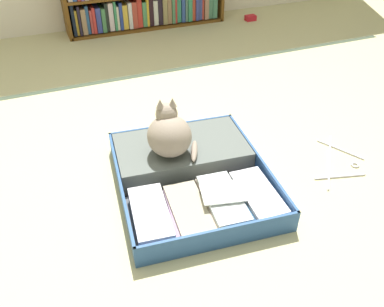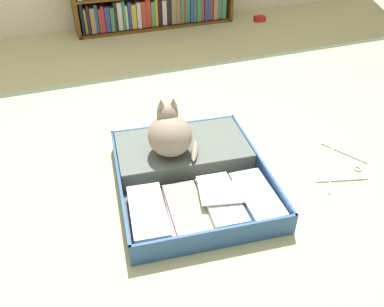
{
  "view_description": "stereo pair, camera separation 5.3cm",
  "coord_description": "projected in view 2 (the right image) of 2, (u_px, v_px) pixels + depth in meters",
  "views": [
    {
      "loc": [
        -0.41,
        -1.37,
        1.25
      ],
      "look_at": [
        0.15,
        0.01,
        0.16
      ],
      "focal_mm": 36.9,
      "sensor_mm": 36.0,
      "label": 1
    },
    {
      "loc": [
        -0.36,
        -1.39,
        1.25
      ],
      "look_at": [
        0.15,
        0.01,
        0.16
      ],
      "focal_mm": 36.9,
      "sensor_mm": 36.0,
      "label": 2
    }
  ],
  "objects": [
    {
      "name": "tatami_border",
      "position": [
        115.0,
        79.0,
        2.82
      ],
      "size": [
        4.8,
        0.05,
        0.0
      ],
      "color": "#394634",
      "rests_on": "ground_plane"
    },
    {
      "name": "clothes_hanger",
      "position": [
        340.0,
        165.0,
        2.01
      ],
      "size": [
        0.34,
        0.38,
        0.01
      ],
      "color": "silver",
      "rests_on": "ground_plane"
    },
    {
      "name": "ground_plane",
      "position": [
        164.0,
        186.0,
        1.89
      ],
      "size": [
        10.0,
        10.0,
        0.0
      ],
      "primitive_type": "plane",
      "color": "#BFB988"
    },
    {
      "name": "open_suitcase",
      "position": [
        190.0,
        172.0,
        1.9
      ],
      "size": [
        0.76,
        0.87,
        0.11
      ],
      "color": "#294E86",
      "rests_on": "ground_plane"
    },
    {
      "name": "small_red_pouch",
      "position": [
        260.0,
        19.0,
        3.84
      ],
      "size": [
        0.1,
        0.07,
        0.05
      ],
      "color": "red",
      "rests_on": "ground_plane"
    },
    {
      "name": "black_cat",
      "position": [
        170.0,
        133.0,
        1.87
      ],
      "size": [
        0.27,
        0.26,
        0.27
      ],
      "color": "gray",
      "rests_on": "open_suitcase"
    }
  ]
}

